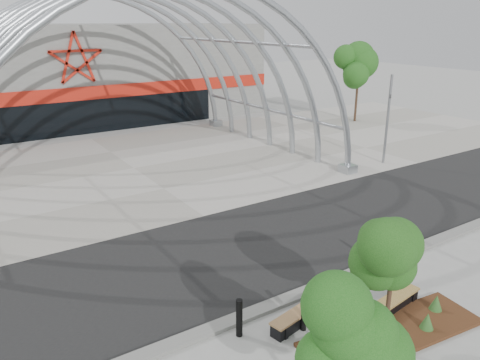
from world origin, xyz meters
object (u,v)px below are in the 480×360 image
signal_pole (388,118)px  street_tree_1 (393,265)px  bench_1 (393,304)px  street_tree_0 (358,334)px  bollard_2 (332,293)px  bench_0 (299,318)px

signal_pole → street_tree_1: size_ratio=1.54×
signal_pole → bench_1: (-11.90, -10.60, -2.58)m
signal_pole → street_tree_0: bearing=-141.2°
signal_pole → bollard_2: 16.48m
street_tree_0 → bench_1: bearing=30.1°
bench_0 → bollard_2: bollard_2 is taller
signal_pole → bench_0: (-14.70, -9.54, -2.59)m
bench_0 → bench_1: size_ratio=0.96×
street_tree_0 → street_tree_1: bearing=29.1°
bench_0 → bollard_2: size_ratio=2.18×
signal_pole → bench_1: 16.15m
signal_pole → street_tree_0: (-16.57, -13.31, 0.01)m
street_tree_0 → signal_pole: bearing=38.8°
bench_0 → bollard_2: bearing=4.8°
bench_0 → bench_1: bench_1 is taller
street_tree_0 → bench_0: street_tree_0 is taller
street_tree_1 → bollard_2: 2.94m
signal_pole → bollard_2: signal_pole is taller
street_tree_0 → bollard_2: size_ratio=3.99×
street_tree_0 → bollard_2: bearing=50.0°
signal_pole → bollard_2: size_ratio=5.48×
bollard_2 → street_tree_0: bearing=-130.0°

